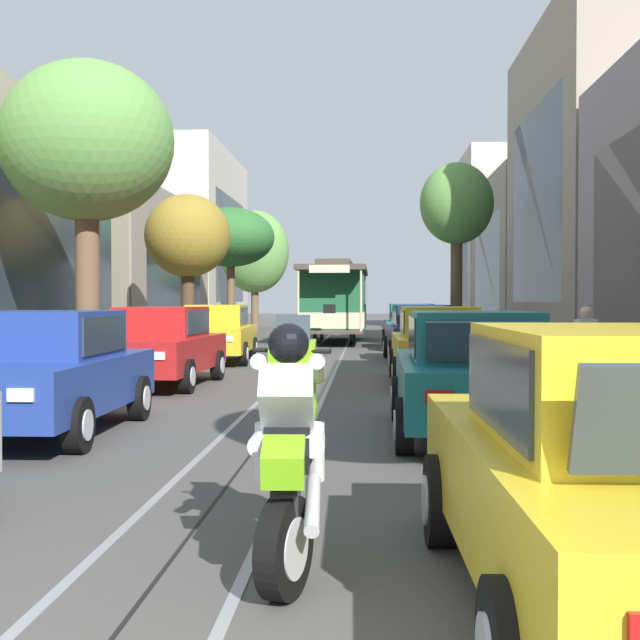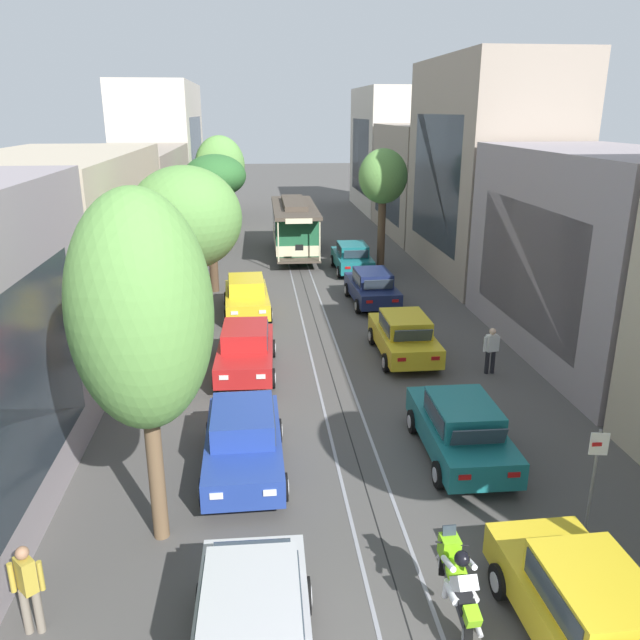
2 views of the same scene
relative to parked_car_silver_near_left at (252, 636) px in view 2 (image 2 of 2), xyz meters
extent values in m
plane|color=#4C4947|center=(2.63, 20.95, -0.80)|extent=(160.00, 160.00, 0.00)
cube|color=gray|center=(2.10, 24.87, -0.79)|extent=(0.08, 67.21, 0.01)
cube|color=gray|center=(3.16, 24.87, -0.79)|extent=(0.08, 67.21, 0.01)
cube|color=black|center=(2.63, 24.87, -0.80)|extent=(0.03, 67.21, 0.01)
cube|color=#BCAD93|center=(-7.31, 17.47, 2.65)|extent=(5.95, 14.50, 6.90)
cube|color=#2D3842|center=(-4.35, 17.47, 2.31)|extent=(0.04, 10.36, 4.14)
cube|color=gray|center=(-7.31, 32.28, 2.32)|extent=(5.96, 14.50, 6.24)
cube|color=#2D3842|center=(-4.35, 32.28, 2.01)|extent=(0.04, 10.36, 3.74)
cube|color=beige|center=(-7.16, 47.08, 4.49)|extent=(5.66, 14.50, 10.57)
cube|color=#2D3842|center=(-4.35, 47.08, 3.96)|extent=(0.04, 10.36, 6.34)
cube|color=gray|center=(12.35, 13.03, 2.78)|extent=(5.52, 11.54, 7.16)
cube|color=#2D3842|center=(9.61, 13.03, 2.42)|extent=(0.04, 8.29, 4.30)
cube|color=gray|center=(12.33, 24.87, 4.69)|extent=(5.48, 11.54, 10.97)
cube|color=#2D3842|center=(9.61, 24.87, 4.14)|extent=(0.04, 8.29, 6.58)
cube|color=gray|center=(11.98, 36.72, 2.94)|extent=(4.78, 11.54, 7.48)
cube|color=#2D3842|center=(9.61, 36.72, 2.57)|extent=(0.04, 8.29, 4.49)
cube|color=beige|center=(12.02, 48.56, 4.36)|extent=(4.87, 11.54, 10.31)
cube|color=#2D3842|center=(9.61, 48.56, 3.84)|extent=(0.04, 8.29, 6.19)
cube|color=#B7B7BC|center=(0.00, 0.11, 0.48)|extent=(1.51, 2.09, 0.60)
cube|color=#2D3842|center=(0.02, 1.29, 0.46)|extent=(1.30, 0.22, 0.45)
cube|color=#2D3842|center=(0.75, 0.10, 0.48)|extent=(0.06, 1.81, 0.47)
cube|color=#2D3842|center=(-0.75, 0.12, 0.48)|extent=(0.06, 1.81, 0.47)
cube|color=#B21414|center=(0.60, 2.11, -0.05)|extent=(0.28, 0.04, 0.12)
cube|color=#B21414|center=(-0.52, 2.13, -0.05)|extent=(0.28, 0.04, 0.12)
cylinder|color=black|center=(0.90, 1.28, -0.48)|extent=(0.21, 0.64, 0.64)
cylinder|color=silver|center=(1.01, 1.28, -0.48)|extent=(0.03, 0.35, 0.35)
cylinder|color=black|center=(-0.86, 1.31, -0.48)|extent=(0.21, 0.64, 0.64)
cylinder|color=silver|center=(-0.97, 1.31, -0.48)|extent=(0.03, 0.35, 0.35)
cube|color=#233D93|center=(-0.20, 6.00, -0.15)|extent=(1.83, 4.31, 0.66)
cube|color=#233D93|center=(-0.20, 6.15, 0.48)|extent=(1.49, 2.08, 0.60)
cube|color=#2D3842|center=(-0.19, 5.32, 0.46)|extent=(1.33, 0.23, 0.47)
cube|color=#2D3842|center=(-0.21, 7.34, 0.46)|extent=(1.30, 0.21, 0.45)
cube|color=#2D3842|center=(0.55, 6.16, 0.48)|extent=(0.04, 1.81, 0.47)
cube|color=#2D3842|center=(-0.95, 6.15, 0.48)|extent=(0.04, 1.81, 0.47)
cube|color=white|center=(0.37, 3.85, -0.05)|extent=(0.28, 0.04, 0.14)
cube|color=#B21414|center=(0.34, 8.17, -0.05)|extent=(0.28, 0.04, 0.12)
cube|color=white|center=(-0.74, 3.84, -0.05)|extent=(0.28, 0.04, 0.14)
cube|color=#B21414|center=(-0.77, 8.16, -0.05)|extent=(0.28, 0.04, 0.12)
cylinder|color=black|center=(0.69, 4.68, -0.48)|extent=(0.20, 0.64, 0.64)
cylinder|color=silver|center=(0.80, 4.68, -0.48)|extent=(0.02, 0.35, 0.35)
cylinder|color=black|center=(-1.07, 4.66, -0.48)|extent=(0.20, 0.64, 0.64)
cylinder|color=silver|center=(-1.18, 4.66, -0.48)|extent=(0.02, 0.35, 0.35)
cylinder|color=black|center=(0.67, 7.34, -0.48)|extent=(0.20, 0.64, 0.64)
cylinder|color=silver|center=(0.78, 7.34, -0.48)|extent=(0.02, 0.35, 0.35)
cylinder|color=black|center=(-1.09, 7.33, -0.48)|extent=(0.20, 0.64, 0.64)
cylinder|color=silver|center=(-1.20, 7.33, -0.48)|extent=(0.02, 0.35, 0.35)
cube|color=red|center=(-0.20, 12.18, -0.15)|extent=(1.96, 4.36, 0.66)
cube|color=red|center=(-0.20, 12.33, 0.48)|extent=(1.55, 2.12, 0.60)
cube|color=#2D3842|center=(-0.23, 11.50, 0.46)|extent=(1.34, 0.27, 0.47)
cube|color=#2D3842|center=(-0.16, 13.52, 0.46)|extent=(1.30, 0.25, 0.45)
cube|color=#2D3842|center=(0.55, 12.31, 0.48)|extent=(0.10, 1.81, 0.47)
cube|color=#2D3842|center=(-0.95, 12.36, 0.48)|extent=(0.10, 1.81, 0.47)
cube|color=white|center=(0.27, 10.01, -0.05)|extent=(0.28, 0.05, 0.14)
cube|color=#B21414|center=(0.43, 14.32, -0.05)|extent=(0.28, 0.05, 0.12)
cube|color=white|center=(-0.84, 10.05, -0.05)|extent=(0.28, 0.05, 0.14)
cube|color=#B21414|center=(-0.68, 14.36, -0.05)|extent=(0.28, 0.05, 0.12)
cylinder|color=black|center=(0.63, 10.82, -0.48)|extent=(0.22, 0.65, 0.64)
cylinder|color=silver|center=(0.74, 10.82, -0.48)|extent=(0.03, 0.35, 0.35)
cylinder|color=black|center=(-1.13, 10.88, -0.48)|extent=(0.22, 0.65, 0.64)
cylinder|color=silver|center=(-1.24, 10.89, -0.48)|extent=(0.03, 0.35, 0.35)
cylinder|color=black|center=(0.72, 13.48, -0.48)|extent=(0.22, 0.65, 0.64)
cylinder|color=silver|center=(0.83, 13.48, -0.48)|extent=(0.03, 0.35, 0.35)
cylinder|color=black|center=(-1.04, 13.55, -0.48)|extent=(0.22, 0.65, 0.64)
cylinder|color=silver|center=(-1.14, 13.55, -0.48)|extent=(0.03, 0.35, 0.35)
cube|color=gold|center=(-0.21, 18.65, -0.15)|extent=(1.97, 4.37, 0.66)
cube|color=gold|center=(-0.21, 18.80, 0.48)|extent=(1.56, 2.12, 0.60)
cube|color=#2D3842|center=(-0.18, 17.96, 0.46)|extent=(1.34, 0.27, 0.47)
cube|color=#2D3842|center=(-0.26, 19.98, 0.46)|extent=(1.30, 0.25, 0.45)
cube|color=#2D3842|center=(0.53, 18.83, 0.48)|extent=(0.10, 1.81, 0.47)
cube|color=#2D3842|center=(-0.96, 18.77, 0.48)|extent=(0.10, 1.81, 0.47)
cube|color=white|center=(0.43, 16.51, -0.05)|extent=(0.28, 0.05, 0.14)
cube|color=#B21414|center=(0.27, 20.83, -0.05)|extent=(0.28, 0.05, 0.12)
cube|color=white|center=(-0.68, 16.47, -0.05)|extent=(0.28, 0.05, 0.14)
cube|color=#B21414|center=(-0.85, 20.79, -0.05)|extent=(0.28, 0.05, 0.12)
cylinder|color=black|center=(0.72, 17.35, -0.48)|extent=(0.22, 0.65, 0.64)
cylinder|color=silver|center=(0.83, 17.36, -0.48)|extent=(0.03, 0.35, 0.35)
cylinder|color=black|center=(-1.03, 17.28, -0.48)|extent=(0.22, 0.65, 0.64)
cylinder|color=silver|center=(-1.14, 17.28, -0.48)|extent=(0.03, 0.35, 0.35)
cylinder|color=black|center=(0.62, 20.01, -0.48)|extent=(0.22, 0.65, 0.64)
cylinder|color=silver|center=(0.73, 20.02, -0.48)|extent=(0.03, 0.35, 0.35)
cylinder|color=black|center=(-1.14, 19.95, -0.48)|extent=(0.22, 0.65, 0.64)
cylinder|color=silver|center=(-1.25, 19.94, -0.48)|extent=(0.03, 0.35, 0.35)
cube|color=gold|center=(5.35, -0.05, -0.15)|extent=(1.89, 4.34, 0.66)
cube|color=gold|center=(5.35, -0.20, 0.48)|extent=(1.52, 2.09, 0.60)
cube|color=#2D3842|center=(5.33, 0.64, 0.46)|extent=(1.34, 0.25, 0.47)
cube|color=#2D3842|center=(4.60, -0.22, 0.48)|extent=(0.07, 1.81, 0.47)
cube|color=white|center=(4.74, 2.10, -0.05)|extent=(0.28, 0.05, 0.14)
cube|color=white|center=(5.86, 2.12, -0.05)|extent=(0.28, 0.05, 0.14)
cylinder|color=black|center=(4.44, 1.27, -0.48)|extent=(0.21, 0.64, 0.64)
cylinder|color=silver|center=(4.33, 1.26, -0.48)|extent=(0.03, 0.35, 0.35)
cylinder|color=black|center=(6.20, 1.30, -0.48)|extent=(0.21, 0.64, 0.64)
cylinder|color=silver|center=(6.31, 1.30, -0.48)|extent=(0.03, 0.35, 0.35)
cube|color=#196B70|center=(5.24, 6.15, -0.15)|extent=(1.86, 4.32, 0.66)
cube|color=#196B70|center=(5.23, 6.00, 0.48)|extent=(1.50, 2.08, 0.60)
cube|color=#2D3842|center=(5.25, 6.84, 0.46)|extent=(1.33, 0.24, 0.47)
cube|color=#2D3842|center=(5.22, 4.81, 0.46)|extent=(1.30, 0.21, 0.45)
cube|color=#2D3842|center=(4.49, 6.01, 0.48)|extent=(0.05, 1.81, 0.47)
cube|color=#2D3842|center=(5.98, 5.99, 0.48)|extent=(0.05, 1.81, 0.47)
cube|color=white|center=(4.71, 8.31, -0.05)|extent=(0.28, 0.04, 0.14)
cube|color=#B21414|center=(4.65, 3.99, -0.05)|extent=(0.28, 0.04, 0.12)
cube|color=white|center=(5.82, 8.30, -0.05)|extent=(0.28, 0.04, 0.14)
cube|color=#B21414|center=(5.77, 3.98, -0.05)|extent=(0.28, 0.04, 0.12)
cylinder|color=black|center=(4.37, 7.49, -0.48)|extent=(0.21, 0.64, 0.64)
cylinder|color=silver|center=(4.26, 7.49, -0.48)|extent=(0.02, 0.35, 0.35)
cylinder|color=black|center=(6.13, 7.47, -0.48)|extent=(0.21, 0.64, 0.64)
cylinder|color=silver|center=(6.24, 7.47, -0.48)|extent=(0.02, 0.35, 0.35)
cylinder|color=black|center=(4.34, 4.83, -0.48)|extent=(0.21, 0.64, 0.64)
cylinder|color=silver|center=(4.23, 4.83, -0.48)|extent=(0.02, 0.35, 0.35)
cylinder|color=black|center=(6.10, 4.80, -0.48)|extent=(0.21, 0.64, 0.64)
cylinder|color=silver|center=(6.21, 4.80, -0.48)|extent=(0.02, 0.35, 0.35)
cube|color=gold|center=(5.39, 13.07, -0.15)|extent=(1.81, 4.31, 0.66)
cube|color=gold|center=(5.39, 12.92, 0.48)|extent=(1.48, 2.07, 0.60)
cube|color=#2D3842|center=(5.40, 13.76, 0.46)|extent=(1.33, 0.23, 0.47)
cube|color=#2D3842|center=(5.39, 11.74, 0.46)|extent=(1.30, 0.20, 0.45)
cube|color=#2D3842|center=(4.64, 12.92, 0.48)|extent=(0.04, 1.81, 0.47)
cube|color=#2D3842|center=(6.14, 12.92, 0.48)|extent=(0.04, 1.81, 0.47)
cube|color=white|center=(4.84, 15.23, -0.05)|extent=(0.28, 0.04, 0.14)
cube|color=#B21414|center=(4.83, 10.91, -0.05)|extent=(0.28, 0.04, 0.12)
cube|color=white|center=(5.96, 15.23, -0.05)|extent=(0.28, 0.04, 0.14)
cube|color=#B21414|center=(5.95, 10.91, -0.05)|extent=(0.28, 0.04, 0.12)
cylinder|color=black|center=(4.52, 14.40, -0.48)|extent=(0.20, 0.64, 0.64)
cylinder|color=silver|center=(4.41, 14.40, -0.48)|extent=(0.02, 0.35, 0.35)
cylinder|color=black|center=(6.28, 14.40, -0.48)|extent=(0.20, 0.64, 0.64)
cylinder|color=silver|center=(6.39, 14.40, -0.48)|extent=(0.02, 0.35, 0.35)
cylinder|color=black|center=(4.51, 11.74, -0.48)|extent=(0.20, 0.64, 0.64)
cylinder|color=silver|center=(4.40, 11.74, -0.48)|extent=(0.02, 0.35, 0.35)
cylinder|color=black|center=(6.27, 11.73, -0.48)|extent=(0.20, 0.64, 0.64)
cylinder|color=silver|center=(6.38, 11.73, -0.48)|extent=(0.02, 0.35, 0.35)
cube|color=#19234C|center=(5.43, 19.61, -0.15)|extent=(1.93, 4.35, 0.66)
cube|color=#19234C|center=(5.44, 19.46, 0.48)|extent=(1.54, 2.11, 0.60)
cube|color=#2D3842|center=(5.41, 20.30, 0.46)|extent=(1.34, 0.26, 0.47)
cube|color=#2D3842|center=(5.48, 18.28, 0.46)|extent=(1.30, 0.24, 0.45)
cube|color=#2D3842|center=(4.69, 19.44, 0.48)|extent=(0.09, 1.81, 0.47)
cube|color=#2D3842|center=(6.19, 19.48, 0.48)|extent=(0.09, 1.81, 0.47)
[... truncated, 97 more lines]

